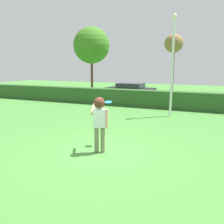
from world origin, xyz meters
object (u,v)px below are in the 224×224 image
lamppost (173,61)px  parked_car_black (130,89)px  bare_elm_tree (174,45)px  person (99,117)px  frisbee (108,102)px  birch_tree (91,45)px

lamppost → parked_car_black: size_ratio=1.26×
bare_elm_tree → person: bearing=-87.2°
frisbee → lamppost: 6.10m
lamppost → person: bearing=-99.2°
parked_car_black → lamppost: bearing=-55.5°
person → birch_tree: 19.17m
lamppost → birch_tree: 14.23m
lamppost → bare_elm_tree: bearing=99.2°
frisbee → birch_tree: bearing=119.8°
person → birch_tree: (-9.03, 16.50, 3.68)m
bare_elm_tree → birch_tree: size_ratio=0.88×
person → birch_tree: size_ratio=0.27×
frisbee → lamppost: (1.15, 5.80, 1.48)m
parked_car_black → frisbee: bearing=-74.4°
bare_elm_tree → birch_tree: bearing=-162.7°
lamppost → birch_tree: bearing=135.7°
lamppost → bare_elm_tree: 12.68m
lamppost → birch_tree: birch_tree is taller
person → bare_elm_tree: (-0.94, 19.02, 3.69)m
parked_car_black → person: bearing=-75.0°
frisbee → bare_elm_tree: bearing=92.7°
person → parked_car_black: bearing=105.0°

